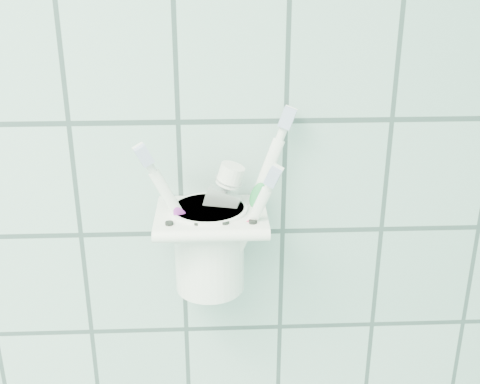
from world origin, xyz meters
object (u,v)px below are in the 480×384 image
object	(u,v)px
toothbrush_orange	(223,208)
toothpaste_tube	(196,211)
toothbrush_pink	(217,205)
toothbrush_blue	(224,195)
cup	(209,245)
holder_bracket	(211,218)

from	to	relation	value
toothbrush_orange	toothpaste_tube	bearing A→B (deg)	-171.88
toothbrush_orange	toothbrush_pink	bearing A→B (deg)	-117.42
toothbrush_pink	toothpaste_tube	size ratio (longest dim) A/B	1.20
toothbrush_blue	toothbrush_orange	size ratio (longest dim) A/B	1.21
cup	toothbrush_blue	size ratio (longest dim) A/B	0.48
toothbrush_pink	cup	bearing A→B (deg)	140.20
toothbrush_blue	toothpaste_tube	size ratio (longest dim) A/B	1.36
toothbrush_orange	toothpaste_tube	world-z (taller)	toothbrush_orange
toothbrush_blue	toothbrush_pink	bearing A→B (deg)	-155.34
holder_bracket	toothbrush_pink	bearing A→B (deg)	4.59
toothbrush_blue	cup	bearing A→B (deg)	-171.45
toothbrush_orange	cup	bearing A→B (deg)	-149.88
toothpaste_tube	toothbrush_pink	bearing A→B (deg)	-12.62
holder_bracket	toothpaste_tube	xyz separation A→B (m)	(-0.02, 0.01, 0.00)
holder_bracket	toothpaste_tube	world-z (taller)	toothpaste_tube
holder_bracket	toothpaste_tube	bearing A→B (deg)	141.19
toothbrush_pink	toothpaste_tube	world-z (taller)	toothbrush_pink
cup	toothbrush_blue	distance (m)	0.06
cup	toothpaste_tube	distance (m)	0.04
holder_bracket	toothbrush_orange	xyz separation A→B (m)	(0.01, 0.01, 0.01)
toothbrush_pink	toothbrush_orange	world-z (taller)	toothbrush_pink
cup	toothbrush_pink	bearing A→B (deg)	-18.96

